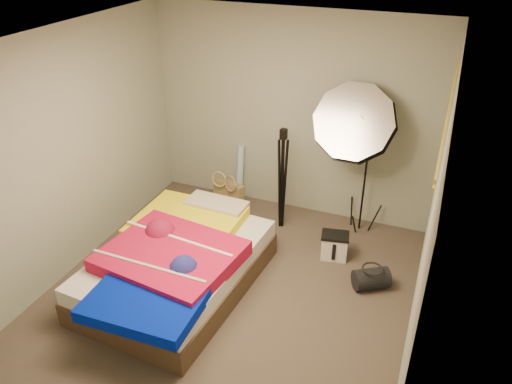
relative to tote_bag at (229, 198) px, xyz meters
The scene contains 15 objects.
floor 1.69m from the tote_bag, 67.09° to the right, with size 4.00×4.00×0.00m, color #4D4138.
ceiling 2.84m from the tote_bag, 67.09° to the right, with size 4.00×4.00×0.00m, color silver.
wall_back 1.31m from the tote_bag, 34.55° to the left, with size 3.50×3.50×0.00m, color gray.
wall_front 3.76m from the tote_bag, 79.55° to the right, with size 3.50×3.50×0.00m, color gray.
wall_left 2.16m from the tote_bag, 125.26° to the right, with size 4.00×4.00×0.00m, color gray.
wall_right 3.04m from the tote_bag, 32.79° to the right, with size 4.00×4.00×0.00m, color gray.
tote_bag is the anchor object (origin of this frame).
wrapping_roll 0.39m from the tote_bag, 88.83° to the left, with size 0.09×0.09×0.76m, color #588FC9.
camera_case 1.56m from the tote_bag, 16.59° to the right, with size 0.28×0.20×0.28m, color white.
duffel_bag 2.13m from the tote_bag, 22.32° to the right, with size 0.22×0.22×0.36m, color black.
wall_stripe_upper 3.10m from the tote_bag, 21.70° to the right, with size 0.02×1.10×0.10m, color gold.
wall_stripe_lower 2.92m from the tote_bag, 16.34° to the right, with size 0.02×1.10×0.10m, color gold.
bed 1.53m from the tote_bag, 85.34° to the right, with size 1.50×2.16×0.57m.
photo_umbrella 1.89m from the tote_bag, ahead, with size 1.12×0.86×1.92m.
camera_tripod 0.90m from the tote_bag, ahead, with size 0.08×0.08×1.28m.
Camera 1 is at (1.70, -3.41, 3.39)m, focal length 35.00 mm.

